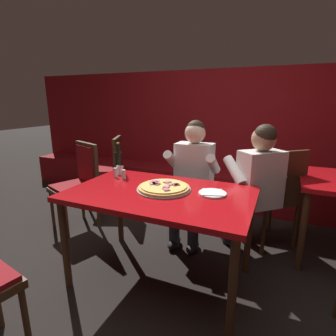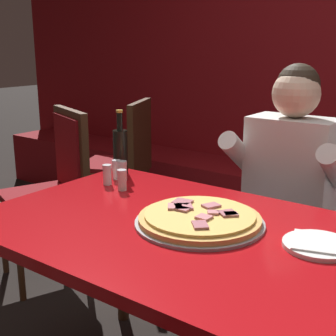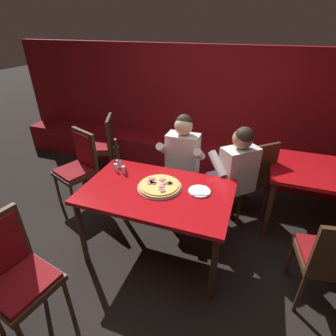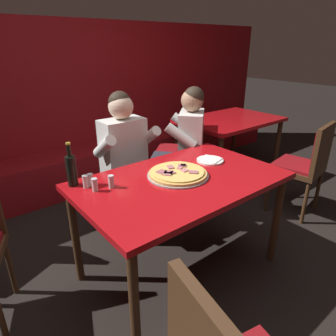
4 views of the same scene
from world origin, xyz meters
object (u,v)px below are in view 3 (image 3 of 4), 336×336
object	(u,v)px
shaker_red_pepper_flakes	(121,164)
dining_chair_far_left	(332,258)
plate_white_paper	(199,191)
background_dining_table	(329,178)
main_dining_table	(157,197)
dining_chair_far_right	(79,164)
shaker_oregano	(118,164)
diner_seated_blue_shirt	(180,163)
shaker_black_pepper	(116,168)
dining_chair_side_aisle	(12,271)
diner_standing_companion	(233,172)
beer_bottle	(117,154)
shaker_parmesan	(123,170)
pizza	(160,186)
dining_chair_by_booth	(251,174)
dining_chair_near_left	(103,143)

from	to	relation	value
shaker_red_pepper_flakes	dining_chair_far_left	bearing A→B (deg)	-11.05
plate_white_paper	background_dining_table	xyz separation A→B (m)	(1.24, 0.85, -0.10)
main_dining_table	shaker_red_pepper_flakes	world-z (taller)	shaker_red_pepper_flakes
plate_white_paper	dining_chair_far_right	world-z (taller)	dining_chair_far_right
shaker_oregano	diner_seated_blue_shirt	bearing A→B (deg)	36.65
shaker_black_pepper	shaker_oregano	bearing A→B (deg)	106.13
dining_chair_side_aisle	diner_standing_companion	size ratio (longest dim) A/B	0.81
beer_bottle	shaker_parmesan	bearing A→B (deg)	-46.92
shaker_red_pepper_flakes	shaker_black_pepper	distance (m)	0.09
pizza	plate_white_paper	bearing A→B (deg)	8.23
shaker_black_pepper	diner_seated_blue_shirt	distance (m)	0.78
main_dining_table	shaker_black_pepper	xyz separation A→B (m)	(-0.55, 0.19, 0.12)
shaker_oregano	dining_chair_side_aisle	world-z (taller)	dining_chair_side_aisle
main_dining_table	dining_chair_by_booth	world-z (taller)	dining_chair_by_booth
dining_chair_far_right	dining_chair_far_left	distance (m)	2.88
dining_chair_far_right	beer_bottle	bearing A→B (deg)	-12.60
dining_chair_far_right	dining_chair_by_booth	distance (m)	2.16
dining_chair_far_left	dining_chair_by_booth	xyz separation A→B (m)	(-0.69, 1.05, 0.04)
dining_chair_far_right	main_dining_table	bearing A→B (deg)	-21.67
pizza	dining_chair_far_left	size ratio (longest dim) A/B	0.45
shaker_red_pepper_flakes	dining_chair_side_aisle	world-z (taller)	dining_chair_side_aisle
shaker_red_pepper_flakes	diner_standing_companion	xyz separation A→B (m)	(1.17, 0.42, -0.11)
main_dining_table	plate_white_paper	bearing A→B (deg)	14.87
background_dining_table	dining_chair_far_left	bearing A→B (deg)	-95.67
main_dining_table	dining_chair_by_booth	distance (m)	1.25
shaker_red_pepper_flakes	background_dining_table	distance (m)	2.27
background_dining_table	pizza	bearing A→B (deg)	-150.81
pizza	dining_chair_near_left	distance (m)	1.77
shaker_red_pepper_flakes	diner_seated_blue_shirt	distance (m)	0.71
beer_bottle	dining_chair_far_left	distance (m)	2.22
dining_chair_side_aisle	dining_chair_far_right	bearing A→B (deg)	110.09
shaker_red_pepper_flakes	shaker_parmesan	distance (m)	0.14
shaker_parmesan	background_dining_table	distance (m)	2.22
diner_seated_blue_shirt	beer_bottle	bearing A→B (deg)	-151.00
beer_bottle	dining_chair_near_left	xyz separation A→B (m)	(-0.72, 0.82, -0.31)
main_dining_table	dining_chair_far_right	distance (m)	1.39
main_dining_table	plate_white_paper	distance (m)	0.41
dining_chair_far_left	pizza	bearing A→B (deg)	173.58
shaker_parmesan	dining_chair_far_left	size ratio (longest dim) A/B	0.09
dining_chair_far_left	dining_chair_side_aisle	distance (m)	2.42
shaker_black_pepper	dining_chair_far_left	world-z (taller)	dining_chair_far_left
dining_chair_far_left	dining_chair_by_booth	distance (m)	1.26
diner_seated_blue_shirt	diner_standing_companion	world-z (taller)	same
diner_seated_blue_shirt	main_dining_table	bearing A→B (deg)	-91.43
pizza	background_dining_table	bearing A→B (deg)	29.19
beer_bottle	diner_seated_blue_shirt	world-z (taller)	diner_seated_blue_shirt
pizza	dining_chair_side_aisle	xyz separation A→B (m)	(-0.71, -1.13, -0.19)
main_dining_table	dining_chair_side_aisle	bearing A→B (deg)	-122.92
shaker_black_pepper	shaker_parmesan	bearing A→B (deg)	-11.98
dining_chair_by_booth	diner_standing_companion	bearing A→B (deg)	-131.35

